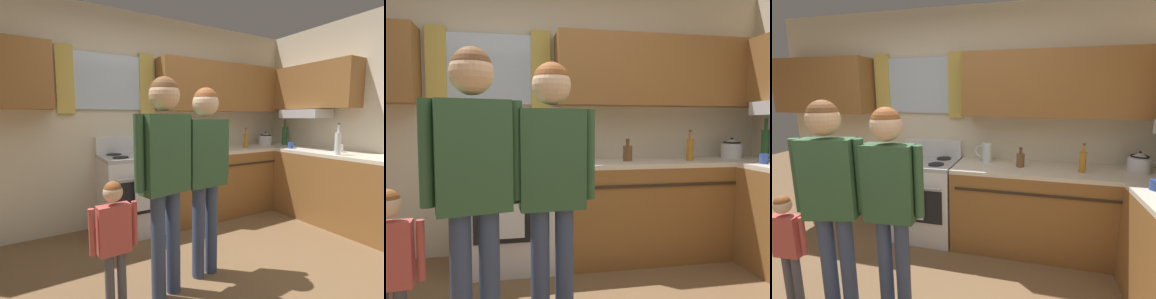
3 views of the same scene
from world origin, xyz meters
The scene contains 11 objects.
back_wall_unit centered at (0.05, 1.82, 1.47)m, with size 4.60×0.42×2.60m.
kitchen_counter_run centered at (1.53, 1.08, 0.45)m, with size 2.20×2.21×0.90m.
stove_oven centered at (-0.28, 1.54, 0.47)m, with size 0.71×0.67×1.10m.
bottle_oil_amber centered at (1.37, 1.48, 1.01)m, with size 0.06×0.06×0.29m.
bottle_squat_brown centered at (0.78, 1.54, 0.98)m, with size 0.08×0.08×0.21m.
mug_cobalt_blue centered at (1.85, 1.09, 0.94)m, with size 0.11×0.07×0.08m.
stovetop_kettle centered at (1.91, 1.63, 1.00)m, with size 0.27×0.20×0.21m.
water_pitcher centered at (0.40, 1.66, 1.01)m, with size 0.19×0.11×0.22m.
adult_holding_child centered at (-0.46, 0.26, 1.02)m, with size 0.49×0.23×1.61m.
adult_in_plaid centered at (-0.06, 0.35, 0.99)m, with size 0.49×0.21×1.57m.
small_child centered at (-0.85, 0.21, 0.58)m, with size 0.32×0.13×0.93m.
Camera 3 is at (0.87, -1.25, 1.65)m, focal length 25.22 mm.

